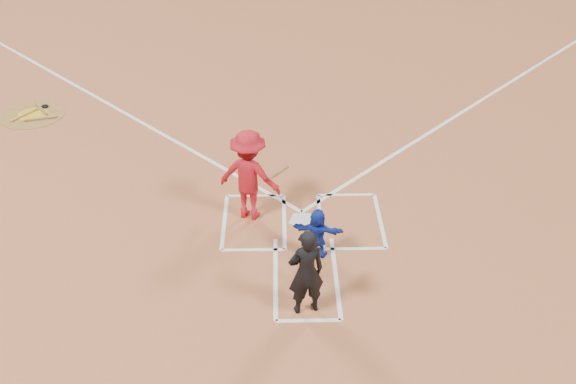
{
  "coord_description": "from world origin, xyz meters",
  "views": [
    {
      "loc": [
        -0.48,
        -10.46,
        7.87
      ],
      "look_at": [
        -0.3,
        -0.4,
        1.0
      ],
      "focal_mm": 40.0,
      "sensor_mm": 36.0,
      "label": 1
    }
  ],
  "objects_px": {
    "batter_at_plate": "(249,175)",
    "on_deck_circle": "(33,114)",
    "catcher": "(317,233)",
    "umpire": "(306,272)",
    "home_plate": "(302,220)"
  },
  "relations": [
    {
      "from": "batter_at_plate",
      "to": "catcher",
      "type": "bearing_deg",
      "value": -45.04
    },
    {
      "from": "on_deck_circle",
      "to": "catcher",
      "type": "distance_m",
      "value": 9.31
    },
    {
      "from": "home_plate",
      "to": "on_deck_circle",
      "type": "distance_m",
      "value": 8.46
    },
    {
      "from": "umpire",
      "to": "catcher",
      "type": "bearing_deg",
      "value": -115.25
    },
    {
      "from": "on_deck_circle",
      "to": "catcher",
      "type": "height_order",
      "value": "catcher"
    },
    {
      "from": "umpire",
      "to": "batter_at_plate",
      "type": "relative_size",
      "value": 0.87
    },
    {
      "from": "home_plate",
      "to": "catcher",
      "type": "xyz_separation_m",
      "value": [
        0.23,
        -1.08,
        0.51
      ]
    },
    {
      "from": "on_deck_circle",
      "to": "home_plate",
      "type": "bearing_deg",
      "value": -34.65
    },
    {
      "from": "catcher",
      "to": "umpire",
      "type": "distance_m",
      "value": 1.51
    },
    {
      "from": "home_plate",
      "to": "batter_at_plate",
      "type": "distance_m",
      "value": 1.45
    },
    {
      "from": "catcher",
      "to": "umpire",
      "type": "xyz_separation_m",
      "value": [
        -0.27,
        -1.45,
        0.33
      ]
    },
    {
      "from": "catcher",
      "to": "batter_at_plate",
      "type": "relative_size",
      "value": 0.53
    },
    {
      "from": "batter_at_plate",
      "to": "on_deck_circle",
      "type": "bearing_deg",
      "value": 142.09
    },
    {
      "from": "catcher",
      "to": "batter_at_plate",
      "type": "distance_m",
      "value": 1.89
    },
    {
      "from": "on_deck_circle",
      "to": "batter_at_plate",
      "type": "distance_m",
      "value": 7.54
    }
  ]
}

